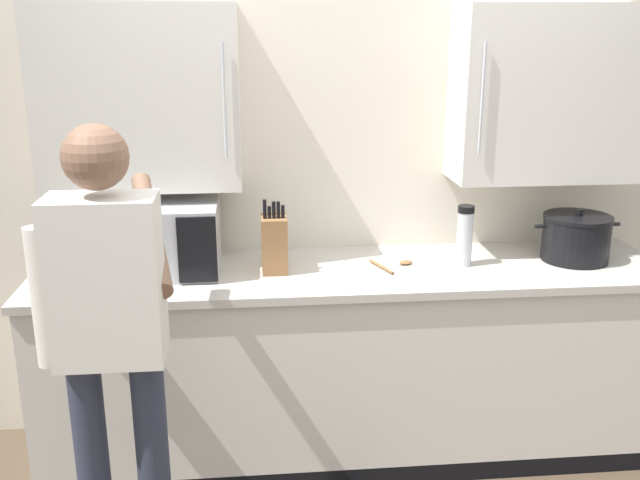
# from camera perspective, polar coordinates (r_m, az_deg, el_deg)

# --- Properties ---
(back_wall_tiled) EXTENTS (3.50, 0.44, 2.76)m
(back_wall_tiled) POSITION_cam_1_polar(r_m,az_deg,el_deg) (3.33, 1.99, 8.50)
(back_wall_tiled) COLOR beige
(back_wall_tiled) RESTS_ON ground_plane
(counter_unit) EXTENTS (2.80, 0.66, 0.91)m
(counter_unit) POSITION_cam_1_polar(r_m,az_deg,el_deg) (3.34, 2.52, -9.70)
(counter_unit) COLOR beige
(counter_unit) RESTS_ON ground_plane
(microwave_oven) EXTENTS (0.58, 0.79, 0.30)m
(microwave_oven) POSITION_cam_1_polar(r_m,az_deg,el_deg) (3.15, -13.86, 0.08)
(microwave_oven) COLOR #B7BABF
(microwave_oven) RESTS_ON counter_unit
(stock_pot) EXTENTS (0.40, 0.31, 0.24)m
(stock_pot) POSITION_cam_1_polar(r_m,az_deg,el_deg) (3.44, 19.82, 0.17)
(stock_pot) COLOR black
(stock_pot) RESTS_ON counter_unit
(knife_block) EXTENTS (0.11, 0.15, 0.33)m
(knife_block) POSITION_cam_1_polar(r_m,az_deg,el_deg) (3.09, -3.68, -0.28)
(knife_block) COLOR brown
(knife_block) RESTS_ON counter_unit
(thermos_flask) EXTENTS (0.07, 0.07, 0.27)m
(thermos_flask) POSITION_cam_1_polar(r_m,az_deg,el_deg) (3.22, 11.51, 0.35)
(thermos_flask) COLOR #B7BABF
(thermos_flask) RESTS_ON counter_unit
(wooden_spoon) EXTENTS (0.20, 0.19, 0.02)m
(wooden_spoon) POSITION_cam_1_polar(r_m,az_deg,el_deg) (3.20, 6.00, -1.94)
(wooden_spoon) COLOR brown
(wooden_spoon) RESTS_ON counter_unit
(person_figure) EXTENTS (0.44, 0.65, 1.67)m
(person_figure) POSITION_cam_1_polar(r_m,az_deg,el_deg) (2.39, -16.38, -7.05)
(person_figure) COLOR #282D3D
(person_figure) RESTS_ON ground_plane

